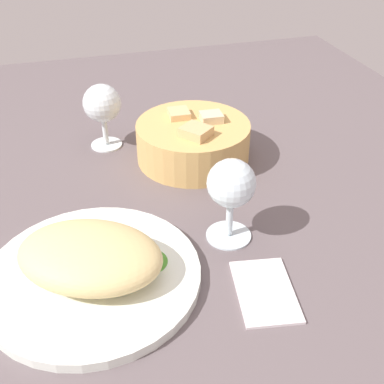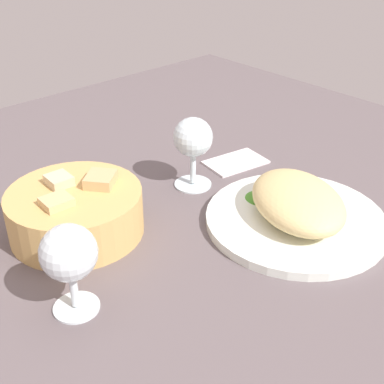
% 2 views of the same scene
% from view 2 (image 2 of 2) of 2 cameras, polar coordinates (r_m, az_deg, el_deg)
% --- Properties ---
extents(ground_plane, '(1.40, 1.40, 0.02)m').
position_cam_2_polar(ground_plane, '(0.77, 0.58, -6.19)').
color(ground_plane, '#5E5255').
extents(plate, '(0.27, 0.27, 0.01)m').
position_cam_2_polar(plate, '(0.82, 11.21, -3.01)').
color(plate, white).
rests_on(plate, ground_plane).
extents(omelette, '(0.22, 0.20, 0.05)m').
position_cam_2_polar(omelette, '(0.80, 11.46, -0.97)').
color(omelette, '#DCC27F').
rests_on(omelette, plate).
extents(lettuce_garnish, '(0.05, 0.05, 0.02)m').
position_cam_2_polar(lettuce_garnish, '(0.84, 7.52, -0.13)').
color(lettuce_garnish, '#458D29').
rests_on(lettuce_garnish, plate).
extents(bread_basket, '(0.20, 0.20, 0.08)m').
position_cam_2_polar(bread_basket, '(0.79, -12.55, -2.05)').
color(bread_basket, tan).
rests_on(bread_basket, ground_plane).
extents(wine_glass_near, '(0.07, 0.07, 0.12)m').
position_cam_2_polar(wine_glass_near, '(0.87, 0.10, 5.55)').
color(wine_glass_near, silver).
rests_on(wine_glass_near, ground_plane).
extents(wine_glass_far, '(0.07, 0.07, 0.12)m').
position_cam_2_polar(wine_glass_far, '(0.62, -13.16, -6.93)').
color(wine_glass_far, silver).
rests_on(wine_glass_far, ground_plane).
extents(folded_napkin, '(0.09, 0.12, 0.01)m').
position_cam_2_polar(folded_napkin, '(0.98, 4.78, 3.36)').
color(folded_napkin, silver).
rests_on(folded_napkin, ground_plane).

